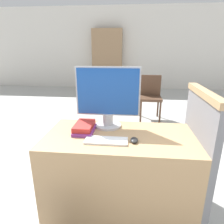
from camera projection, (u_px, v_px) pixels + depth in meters
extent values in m
cube|color=silver|center=(131.00, 49.00, 7.04)|extent=(12.00, 0.06, 2.80)
cube|color=tan|center=(119.00, 173.00, 1.79)|extent=(1.26, 0.67, 0.74)
cube|color=slate|center=(196.00, 159.00, 1.70)|extent=(0.05, 0.72, 1.08)
cube|color=tan|center=(205.00, 94.00, 1.53)|extent=(0.07, 0.72, 0.05)
cylinder|color=#B7B7BC|center=(108.00, 125.00, 1.86)|extent=(0.24, 0.24, 0.02)
cylinder|color=#B7B7BC|center=(108.00, 119.00, 1.84)|extent=(0.09, 0.09, 0.11)
cube|color=#B7B7BC|center=(108.00, 92.00, 1.77)|extent=(0.57, 0.01, 0.44)
cube|color=#19479E|center=(108.00, 92.00, 1.76)|extent=(0.55, 0.02, 0.41)
cube|color=white|center=(106.00, 141.00, 1.56)|extent=(0.33, 0.14, 0.02)
ellipsoid|color=#262626|center=(134.00, 140.00, 1.55)|extent=(0.06, 0.10, 0.03)
cube|color=#7A3384|center=(85.00, 130.00, 1.75)|extent=(0.17, 0.26, 0.03)
cube|color=#B72D28|center=(84.00, 126.00, 1.75)|extent=(0.15, 0.26, 0.04)
cylinder|color=#4C3323|center=(141.00, 112.00, 3.99)|extent=(0.04, 0.04, 0.43)
cylinder|color=#4C3323|center=(160.00, 112.00, 3.95)|extent=(0.04, 0.04, 0.43)
cylinder|color=#4C3323|center=(140.00, 106.00, 4.35)|extent=(0.04, 0.04, 0.43)
cylinder|color=#4C3323|center=(158.00, 107.00, 4.31)|extent=(0.04, 0.04, 0.43)
cube|color=#4C3323|center=(150.00, 98.00, 4.08)|extent=(0.44, 0.44, 0.05)
cube|color=#4C3323|center=(150.00, 85.00, 4.19)|extent=(0.44, 0.04, 0.42)
cube|color=#9E7A56|center=(107.00, 60.00, 7.00)|extent=(1.03, 0.32, 2.05)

